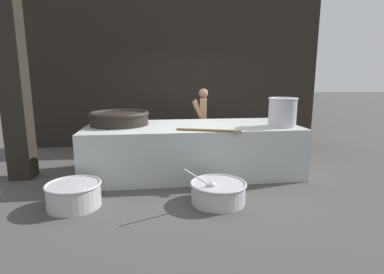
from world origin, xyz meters
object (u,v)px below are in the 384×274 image
object	(u,v)px
giant_wok_near	(119,118)
prep_bowl_meat	(74,194)
stock_pot	(283,112)
cook	(203,120)
prep_bowl_vegetables	(218,191)

from	to	relation	value
giant_wok_near	prep_bowl_meat	xyz separation A→B (m)	(-0.49, -1.51, -0.84)
stock_pot	cook	size ratio (longest dim) A/B	0.34
stock_pot	prep_bowl_meat	world-z (taller)	stock_pot
prep_bowl_vegetables	prep_bowl_meat	xyz separation A→B (m)	(-1.99, 0.11, 0.02)
cook	prep_bowl_meat	world-z (taller)	cook
cook	prep_bowl_meat	size ratio (longest dim) A/B	2.03
prep_bowl_meat	giant_wok_near	bearing A→B (deg)	72.13
giant_wok_near	prep_bowl_vegetables	world-z (taller)	giant_wok_near
stock_pot	prep_bowl_vegetables	size ratio (longest dim) A/B	0.55
prep_bowl_vegetables	giant_wok_near	bearing A→B (deg)	132.93
giant_wok_near	stock_pot	distance (m)	2.94
prep_bowl_vegetables	prep_bowl_meat	distance (m)	2.00
stock_pot	prep_bowl_meat	xyz separation A→B (m)	(-3.37, -0.98, -0.97)
prep_bowl_vegetables	prep_bowl_meat	bearing A→B (deg)	176.84
prep_bowl_vegetables	prep_bowl_meat	world-z (taller)	prep_bowl_vegetables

